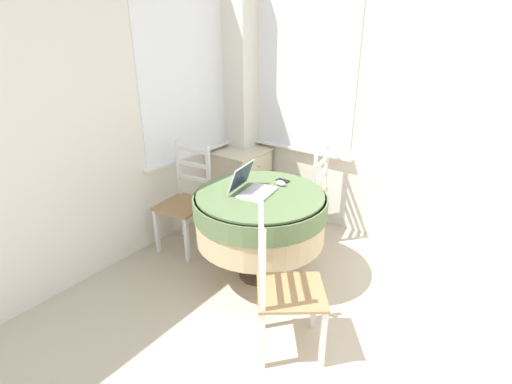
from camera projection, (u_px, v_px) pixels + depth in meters
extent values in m
cube|color=white|center=(66.00, 130.00, 2.97)|extent=(4.09, 0.06, 2.55)
cube|color=white|center=(185.00, 81.00, 3.77)|extent=(1.10, 0.01, 1.42)
cube|color=white|center=(192.00, 155.00, 4.04)|extent=(1.18, 0.07, 0.02)
cube|color=white|center=(482.00, 122.00, 3.18)|extent=(0.06, 4.89, 2.55)
cube|color=white|center=(304.00, 78.00, 3.94)|extent=(0.01, 1.10, 1.42)
cube|color=white|center=(300.00, 149.00, 4.20)|extent=(0.07, 1.18, 0.02)
cube|color=white|center=(241.00, 95.00, 4.29)|extent=(0.28, 0.28, 2.55)
cylinder|color=#4C3D2D|center=(260.00, 272.00, 3.45)|extent=(0.36, 0.36, 0.03)
cylinder|color=#4C3D2D|center=(260.00, 235.00, 3.30)|extent=(0.11, 0.11, 0.72)
cylinder|color=#CCB284|center=(260.00, 217.00, 3.24)|extent=(1.05, 1.05, 0.38)
cylinder|color=#607A4C|center=(260.00, 205.00, 3.19)|extent=(1.08, 1.08, 0.16)
cylinder|color=#607A4C|center=(260.00, 194.00, 3.16)|extent=(1.02, 1.02, 0.02)
cube|color=silver|center=(257.00, 193.00, 3.15)|extent=(0.35, 0.27, 0.02)
cube|color=silver|center=(256.00, 191.00, 3.15)|extent=(0.30, 0.17, 0.00)
cube|color=silver|center=(241.00, 176.00, 3.16)|extent=(0.33, 0.13, 0.21)
cube|color=#192338|center=(242.00, 176.00, 3.16)|extent=(0.30, 0.11, 0.18)
ellipsoid|color=white|center=(281.00, 183.00, 3.29)|extent=(0.06, 0.09, 0.04)
cube|color=black|center=(283.00, 181.00, 3.39)|extent=(0.06, 0.11, 0.01)
cube|color=black|center=(283.00, 180.00, 3.39)|extent=(0.05, 0.08, 0.00)
cube|color=#A87F51|center=(183.00, 205.00, 3.70)|extent=(0.47, 0.45, 0.02)
cube|color=white|center=(157.00, 231.00, 3.72)|extent=(0.04, 0.04, 0.44)
cube|color=white|center=(187.00, 240.00, 3.56)|extent=(0.04, 0.04, 0.44)
cube|color=white|center=(182.00, 215.00, 4.02)|extent=(0.04, 0.04, 0.44)
cube|color=white|center=(211.00, 223.00, 3.86)|extent=(0.04, 0.04, 0.44)
cube|color=white|center=(178.00, 168.00, 3.81)|extent=(0.04, 0.04, 0.54)
cube|color=white|center=(209.00, 174.00, 3.66)|extent=(0.04, 0.04, 0.54)
cube|color=white|center=(192.00, 150.00, 3.65)|extent=(0.06, 0.35, 0.04)
cube|color=white|center=(193.00, 164.00, 3.71)|extent=(0.06, 0.35, 0.04)
cube|color=white|center=(194.00, 178.00, 3.77)|extent=(0.06, 0.35, 0.04)
cube|color=#A87F51|center=(301.00, 193.00, 3.96)|extent=(0.47, 0.49, 0.02)
cube|color=white|center=(289.00, 203.00, 4.27)|extent=(0.04, 0.04, 0.44)
cube|color=white|center=(276.00, 217.00, 3.98)|extent=(0.04, 0.04, 0.44)
cube|color=white|center=(323.00, 210.00, 4.12)|extent=(0.04, 0.04, 0.44)
cube|color=white|center=(312.00, 225.00, 3.83)|extent=(0.04, 0.04, 0.44)
cube|color=white|center=(326.00, 164.00, 3.92)|extent=(0.04, 0.04, 0.54)
cube|color=white|center=(315.00, 175.00, 3.63)|extent=(0.04, 0.04, 0.54)
cube|color=white|center=(322.00, 149.00, 3.69)|extent=(0.35, 0.08, 0.04)
cube|color=white|center=(321.00, 163.00, 3.75)|extent=(0.35, 0.08, 0.04)
cube|color=white|center=(320.00, 177.00, 3.80)|extent=(0.35, 0.08, 0.04)
cube|color=#A87F51|center=(291.00, 292.00, 2.53)|extent=(0.58, 0.58, 0.02)
cube|color=white|center=(323.00, 339.00, 2.46)|extent=(0.05, 0.05, 0.44)
cube|color=white|center=(314.00, 302.00, 2.78)|extent=(0.05, 0.05, 0.44)
cube|color=white|center=(262.00, 340.00, 2.45)|extent=(0.05, 0.05, 0.44)
cube|color=white|center=(260.00, 303.00, 2.78)|extent=(0.05, 0.05, 0.44)
cube|color=white|center=(263.00, 272.00, 2.25)|extent=(0.04, 0.04, 0.54)
cube|color=white|center=(261.00, 240.00, 2.57)|extent=(0.04, 0.04, 0.54)
cube|color=white|center=(262.00, 225.00, 2.33)|extent=(0.29, 0.23, 0.04)
cube|color=white|center=(262.00, 246.00, 2.39)|extent=(0.29, 0.23, 0.04)
cube|color=white|center=(262.00, 265.00, 2.44)|extent=(0.29, 0.23, 0.04)
cube|color=beige|center=(242.00, 182.00, 4.47)|extent=(0.54, 0.45, 0.70)
cube|color=beige|center=(241.00, 151.00, 4.33)|extent=(0.57, 0.47, 0.02)
cube|color=beige|center=(258.00, 166.00, 4.25)|extent=(0.48, 0.01, 0.20)
sphere|color=olive|center=(259.00, 166.00, 4.25)|extent=(0.02, 0.02, 0.02)
cube|color=beige|center=(258.00, 187.00, 4.35)|extent=(0.48, 0.01, 0.20)
sphere|color=olive|center=(259.00, 187.00, 4.34)|extent=(0.02, 0.02, 0.02)
cube|color=beige|center=(258.00, 206.00, 4.44)|extent=(0.48, 0.01, 0.20)
sphere|color=olive|center=(259.00, 206.00, 4.44)|extent=(0.02, 0.02, 0.02)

